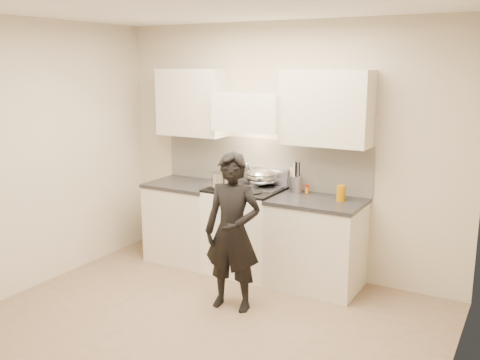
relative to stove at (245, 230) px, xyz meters
name	(u,v)px	position (x,y,z in m)	size (l,w,h in m)	color
ground_plane	(196,331)	(0.30, -1.42, -0.47)	(4.00, 4.00, 0.00)	#876F57
room_shell	(211,142)	(0.24, -1.05, 1.12)	(4.04, 3.54, 2.70)	beige
stove	(245,230)	(0.00, 0.00, 0.00)	(0.76, 0.65, 0.96)	white
counter_right	(316,243)	(0.83, 0.00, -0.01)	(0.92, 0.67, 0.92)	beige
counter_left	(187,221)	(-0.78, 0.00, -0.01)	(0.82, 0.67, 0.92)	beige
wok	(262,177)	(0.12, 0.14, 0.58)	(0.36, 0.44, 0.29)	#B8B8B8
stock_pot	(223,180)	(-0.20, -0.14, 0.57)	(0.35, 0.28, 0.16)	#B8B8B8
utensil_crock	(296,183)	(0.52, 0.18, 0.55)	(0.12, 0.12, 0.33)	#A0A3B5
spice_jar	(307,189)	(0.63, 0.21, 0.49)	(0.04, 0.04, 0.09)	orange
oil_glass	(341,193)	(1.05, 0.07, 0.52)	(0.09, 0.09, 0.16)	#AD6704
person	(233,232)	(0.34, -0.85, 0.26)	(0.54, 0.36, 1.48)	black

